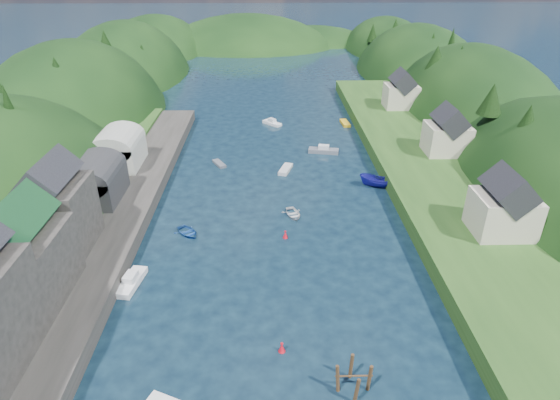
{
  "coord_description": "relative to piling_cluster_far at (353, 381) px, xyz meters",
  "views": [
    {
      "loc": [
        -1.33,
        -26.82,
        33.03
      ],
      "look_at": [
        0.0,
        28.0,
        4.0
      ],
      "focal_mm": 30.0,
      "sensor_mm": 36.0,
      "label": 1
    }
  ],
  "objects": [
    {
      "name": "hillside_left",
      "position": [
        -50.53,
        74.31,
        -9.17
      ],
      "size": [
        44.0,
        245.56,
        52.0
      ],
      "color": "black",
      "rests_on": "ground"
    },
    {
      "name": "quay_left",
      "position": [
        -29.53,
        19.31,
        -0.14
      ],
      "size": [
        12.0,
        110.0,
        2.0
      ],
      "primitive_type": "cube",
      "color": "#2D2B28",
      "rests_on": "ground"
    },
    {
      "name": "moored_boats",
      "position": [
        -5.39,
        22.75,
        -0.5
      ],
      "size": [
        37.57,
        84.55,
        2.18
      ],
      "color": "white",
      "rests_on": "ground"
    },
    {
      "name": "right_bank_cottages",
      "position": [
        22.47,
        47.64,
        4.7
      ],
      "size": [
        9.0,
        59.24,
        8.41
      ],
      "color": "beige",
      "rests_on": "terrace_right"
    },
    {
      "name": "terrace_left_grass",
      "position": [
        -36.53,
        19.31,
        0.11
      ],
      "size": [
        12.0,
        110.0,
        2.5
      ],
      "primitive_type": "cube",
      "color": "#234719",
      "rests_on": "ground"
    },
    {
      "name": "hillside_right",
      "position": [
        39.47,
        74.31,
        -8.56
      ],
      "size": [
        36.0,
        245.56,
        48.0
      ],
      "color": "black",
      "rests_on": "ground"
    },
    {
      "name": "boat_sheds",
      "position": [
        -31.53,
        38.31,
        4.13
      ],
      "size": [
        7.0,
        21.0,
        7.5
      ],
      "color": "#2D2D30",
      "rests_on": "quay_left"
    },
    {
      "name": "ground",
      "position": [
        -5.53,
        49.31,
        -1.14
      ],
      "size": [
        600.0,
        600.0,
        0.0
      ],
      "primitive_type": "plane",
      "color": "black",
      "rests_on": "ground"
    },
    {
      "name": "hill_trees",
      "position": [
        -6.13,
        63.65,
        9.94
      ],
      "size": [
        91.97,
        152.46,
        12.14
      ],
      "color": "black",
      "rests_on": "ground"
    },
    {
      "name": "piling_cluster_far",
      "position": [
        0.0,
        0.0,
        0.0
      ],
      "size": [
        3.19,
        2.97,
        3.42
      ],
      "color": "#382314",
      "rests_on": "ground"
    },
    {
      "name": "far_hills",
      "position": [
        -4.32,
        173.31,
        -11.94
      ],
      "size": [
        103.0,
        68.0,
        44.0
      ],
      "color": "black",
      "rests_on": "ground"
    },
    {
      "name": "channel_buoy_near",
      "position": [
        -5.91,
        4.54,
        -0.66
      ],
      "size": [
        0.7,
        0.7,
        1.1
      ],
      "color": "red",
      "rests_on": "ground"
    },
    {
      "name": "terrace_right",
      "position": [
        19.47,
        39.31,
        0.06
      ],
      "size": [
        16.0,
        120.0,
        2.4
      ],
      "primitive_type": "cube",
      "color": "#234719",
      "rests_on": "ground"
    },
    {
      "name": "channel_buoy_far",
      "position": [
        -4.92,
        24.26,
        -0.66
      ],
      "size": [
        0.7,
        0.7,
        1.1
      ],
      "color": "red",
      "rests_on": "ground"
    }
  ]
}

